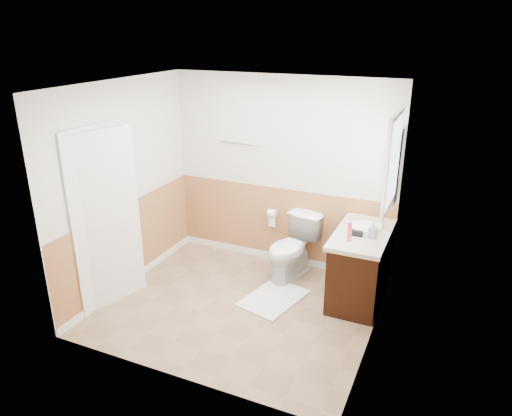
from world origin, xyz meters
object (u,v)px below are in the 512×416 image
at_px(toilet, 292,248).
at_px(soap_dispenser, 373,230).
at_px(lotion_bottle, 350,231).
at_px(bath_mat, 273,298).
at_px(vanity_cabinet, 361,267).

relative_size(toilet, soap_dispenser, 4.45).
xyz_separation_m(lotion_bottle, soap_dispenser, (0.22, 0.18, -0.02)).
bearing_deg(toilet, bath_mat, -76.47).
bearing_deg(lotion_bottle, vanity_cabinet, 71.45).
xyz_separation_m(vanity_cabinet, lotion_bottle, (-0.10, -0.30, 0.56)).
bearing_deg(lotion_bottle, bath_mat, -169.20).
xyz_separation_m(toilet, vanity_cabinet, (0.91, -0.15, -0.00)).
height_order(bath_mat, vanity_cabinet, vanity_cabinet).
relative_size(bath_mat, soap_dispenser, 4.42).
bearing_deg(soap_dispenser, bath_mat, -162.14).
bearing_deg(soap_dispenser, toilet, 165.53).
bearing_deg(toilet, lotion_bottle, -15.14).
distance_m(toilet, lotion_bottle, 1.08).
height_order(toilet, bath_mat, toilet).
distance_m(toilet, soap_dispenser, 1.19).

